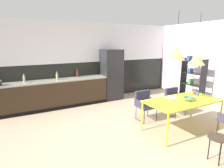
% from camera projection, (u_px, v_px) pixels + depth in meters
% --- Properties ---
extents(ground_plane, '(9.08, 9.08, 0.00)m').
position_uv_depth(ground_plane, '(144.00, 134.00, 4.24)').
color(ground_plane, tan).
extents(back_wall_splashback_dark, '(6.99, 0.12, 1.37)m').
position_uv_depth(back_wall_splashback_dark, '(91.00, 80.00, 6.81)').
color(back_wall_splashback_dark, black).
rests_on(back_wall_splashback_dark, ground).
extents(back_wall_panel_upper, '(6.99, 0.12, 1.37)m').
position_uv_depth(back_wall_panel_upper, '(90.00, 42.00, 6.51)').
color(back_wall_panel_upper, silver).
rests_on(back_wall_panel_upper, back_wall_splashback_dark).
extents(kitchen_counter, '(3.67, 0.63, 0.90)m').
position_uv_depth(kitchen_counter, '(51.00, 94.00, 5.85)').
color(kitchen_counter, '#322417').
rests_on(kitchen_counter, ground).
extents(refrigerator_column, '(0.69, 0.60, 1.81)m').
position_uv_depth(refrigerator_column, '(112.00, 75.00, 6.76)').
color(refrigerator_column, '#232326').
rests_on(refrigerator_column, ground).
extents(dining_table, '(1.81, 0.90, 0.75)m').
position_uv_depth(dining_table, '(183.00, 102.00, 4.30)').
color(dining_table, yellow).
rests_on(dining_table, ground).
extents(armchair_facing_counter, '(0.50, 0.49, 0.78)m').
position_uv_depth(armchair_facing_counter, '(145.00, 102.00, 4.97)').
color(armchair_facing_counter, '#343342').
rests_on(armchair_facing_counter, ground).
extents(armchair_by_stool, '(0.49, 0.47, 0.76)m').
position_uv_depth(armchair_by_stool, '(174.00, 97.00, 5.34)').
color(armchair_by_stool, '#343342').
rests_on(armchair_by_stool, ground).
extents(fruit_bowl, '(0.29, 0.29, 0.08)m').
position_uv_depth(fruit_bowl, '(189.00, 99.00, 4.25)').
color(fruit_bowl, '#4C704C').
rests_on(fruit_bowl, dining_table).
extents(open_book, '(0.27, 0.19, 0.02)m').
position_uv_depth(open_book, '(171.00, 98.00, 4.44)').
color(open_book, white).
rests_on(open_book, dining_table).
extents(mug_dark_espresso, '(0.12, 0.08, 0.09)m').
position_uv_depth(mug_dark_espresso, '(195.00, 93.00, 4.73)').
color(mug_dark_espresso, '#B23D33').
rests_on(mug_dark_espresso, dining_table).
extents(mug_short_terracotta, '(0.12, 0.07, 0.11)m').
position_uv_depth(mug_short_terracotta, '(198.00, 94.00, 4.62)').
color(mug_short_terracotta, '#335B93').
rests_on(mug_short_terracotta, dining_table).
extents(bottle_spice_small, '(0.07, 0.07, 0.26)m').
position_uv_depth(bottle_spice_small, '(57.00, 77.00, 5.82)').
color(bottle_spice_small, tan).
rests_on(bottle_spice_small, kitchen_counter).
extents(bottle_oil_tall, '(0.07, 0.07, 0.28)m').
position_uv_depth(bottle_oil_tall, '(77.00, 74.00, 6.27)').
color(bottle_oil_tall, maroon).
rests_on(bottle_oil_tall, kitchen_counter).
extents(bottle_wine_green, '(0.07, 0.07, 0.24)m').
position_uv_depth(bottle_wine_green, '(24.00, 79.00, 5.49)').
color(bottle_wine_green, tan).
rests_on(bottle_wine_green, kitchen_counter).
extents(side_stool, '(0.34, 0.34, 0.48)m').
position_uv_depth(side_stool, '(218.00, 139.00, 3.17)').
color(side_stool, '#382B21').
rests_on(side_stool, ground).
extents(open_shelf_unit, '(0.30, 0.81, 1.62)m').
position_uv_depth(open_shelf_unit, '(193.00, 80.00, 6.26)').
color(open_shelf_unit, black).
rests_on(open_shelf_unit, ground).
extents(pendant_lamp_over_table_near, '(0.40, 0.40, 1.00)m').
position_uv_depth(pendant_lamp_over_table_near, '(176.00, 53.00, 3.87)').
color(pendant_lamp_over_table_near, black).
extents(pendant_lamp_over_table_far, '(0.39, 0.39, 1.15)m').
position_uv_depth(pendant_lamp_over_table_far, '(197.00, 59.00, 4.27)').
color(pendant_lamp_over_table_far, black).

